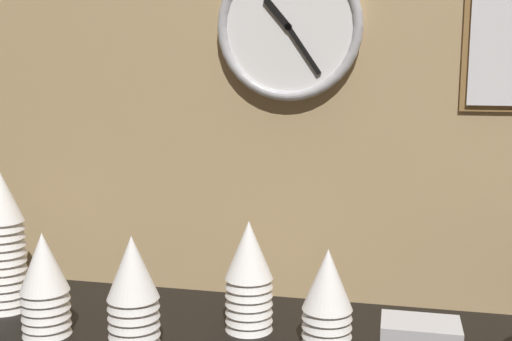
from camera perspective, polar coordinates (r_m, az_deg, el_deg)
wall_tiled_back at (r=130.37cm, az=4.88°, el=11.03°), size 160.00×3.00×105.00cm
cup_stack_center_right at (r=114.70cm, az=6.36°, el=-11.14°), size 8.91×8.91×17.52cm
cup_stack_left at (r=123.99cm, az=-18.29°, el=-9.56°), size 8.91×8.91×19.17cm
cup_stack_center at (r=119.67cm, az=-0.64°, el=-9.33°), size 8.91×8.91×20.83cm
cup_stack_far_left at (r=137.29cm, az=-21.62°, el=-5.71°), size 8.91×8.91×29.10cm
cup_stack_center_left at (r=112.21cm, az=-10.86°, el=-10.84°), size 8.91×8.91×20.83cm
wall_clock at (r=128.05cm, az=2.96°, el=12.61°), size 28.76×2.70×28.76cm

